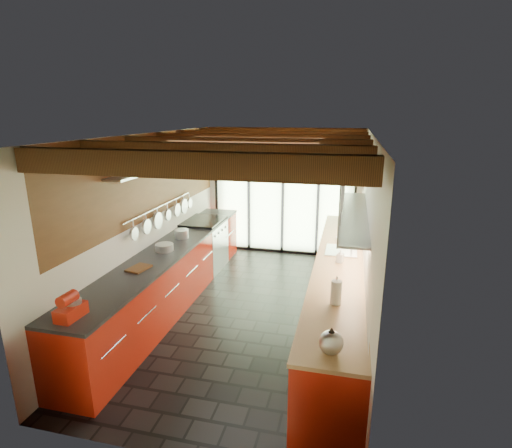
# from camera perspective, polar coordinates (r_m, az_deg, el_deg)

# --- Properties ---
(ground) EXTENTS (5.50, 5.50, 0.00)m
(ground) POSITION_cam_1_polar(r_m,az_deg,el_deg) (6.18, -0.71, -12.24)
(ground) COLOR black
(ground) RESTS_ON ground
(room_shell) EXTENTS (5.50, 5.50, 5.50)m
(room_shell) POSITION_cam_1_polar(r_m,az_deg,el_deg) (5.60, -0.77, 2.89)
(room_shell) COLOR silver
(room_shell) RESTS_ON ground
(ceiling_beams) EXTENTS (3.14, 5.06, 4.90)m
(ceiling_beams) POSITION_cam_1_polar(r_m,az_deg,el_deg) (5.84, 0.13, 11.45)
(ceiling_beams) COLOR #593316
(ceiling_beams) RESTS_ON ground
(glass_door) EXTENTS (2.95, 0.10, 2.90)m
(glass_door) POSITION_cam_1_polar(r_m,az_deg,el_deg) (8.19, 3.90, 6.98)
(glass_door) COLOR #C6EAAD
(glass_door) RESTS_ON ground
(left_counter) EXTENTS (0.68, 5.00, 0.92)m
(left_counter) POSITION_cam_1_polar(r_m,az_deg,el_deg) (6.39, -11.98, -7.07)
(left_counter) COLOR #B11D0D
(left_counter) RESTS_ON ground
(range_stove) EXTENTS (0.66, 0.90, 0.97)m
(range_stove) POSITION_cam_1_polar(r_m,az_deg,el_deg) (7.63, -7.37, -2.97)
(range_stove) COLOR silver
(range_stove) RESTS_ON ground
(right_counter) EXTENTS (0.68, 5.00, 0.92)m
(right_counter) POSITION_cam_1_polar(r_m,az_deg,el_deg) (5.82, 11.68, -9.35)
(right_counter) COLOR #B11D0D
(right_counter) RESTS_ON ground
(sink_assembly) EXTENTS (0.45, 0.52, 0.43)m
(sink_assembly) POSITION_cam_1_polar(r_m,az_deg,el_deg) (6.01, 12.22, -3.45)
(sink_assembly) COLOR silver
(sink_assembly) RESTS_ON right_counter
(upper_cabinets_right) EXTENTS (0.34, 3.00, 3.00)m
(upper_cabinets_right) POSITION_cam_1_polar(r_m,az_deg,el_deg) (5.69, 14.15, 4.64)
(upper_cabinets_right) COLOR silver
(upper_cabinets_right) RESTS_ON ground
(left_wall_fixtures) EXTENTS (0.28, 2.60, 0.96)m
(left_wall_fixtures) POSITION_cam_1_polar(r_m,az_deg,el_deg) (6.35, -13.14, 5.22)
(left_wall_fixtures) COLOR silver
(left_wall_fixtures) RESTS_ON ground
(stand_mixer) EXTENTS (0.19, 0.32, 0.28)m
(stand_mixer) POSITION_cam_1_polar(r_m,az_deg,el_deg) (4.43, -24.92, -10.77)
(stand_mixer) COLOR red
(stand_mixer) RESTS_ON left_counter
(pot_large) EXTENTS (0.27, 0.27, 0.14)m
(pot_large) POSITION_cam_1_polar(r_m,az_deg,el_deg) (6.58, -10.57, -1.39)
(pot_large) COLOR silver
(pot_large) RESTS_ON left_counter
(pot_small) EXTENTS (0.33, 0.33, 0.10)m
(pot_small) POSITION_cam_1_polar(r_m,az_deg,el_deg) (6.05, -12.96, -3.26)
(pot_small) COLOR silver
(pot_small) RESTS_ON left_counter
(cutting_board) EXTENTS (0.26, 0.33, 0.03)m
(cutting_board) POSITION_cam_1_polar(r_m,az_deg,el_deg) (5.45, -16.39, -6.08)
(cutting_board) COLOR brown
(cutting_board) RESTS_ON left_counter
(kettle) EXTENTS (0.22, 0.26, 0.25)m
(kettle) POSITION_cam_1_polar(r_m,az_deg,el_deg) (3.57, 10.68, -16.13)
(kettle) COLOR silver
(kettle) RESTS_ON right_counter
(paper_towel) EXTENTS (0.13, 0.13, 0.31)m
(paper_towel) POSITION_cam_1_polar(r_m,az_deg,el_deg) (4.37, 11.37, -9.60)
(paper_towel) COLOR white
(paper_towel) RESTS_ON right_counter
(soap_bottle) EXTENTS (0.11, 0.11, 0.18)m
(soap_bottle) POSITION_cam_1_polar(r_m,az_deg,el_deg) (5.55, 11.93, -4.49)
(soap_bottle) COLOR silver
(soap_bottle) RESTS_ON right_counter
(bowl) EXTENTS (0.20, 0.20, 0.05)m
(bowl) POSITION_cam_1_polar(r_m,az_deg,el_deg) (6.53, 12.20, -2.04)
(bowl) COLOR silver
(bowl) RESTS_ON right_counter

